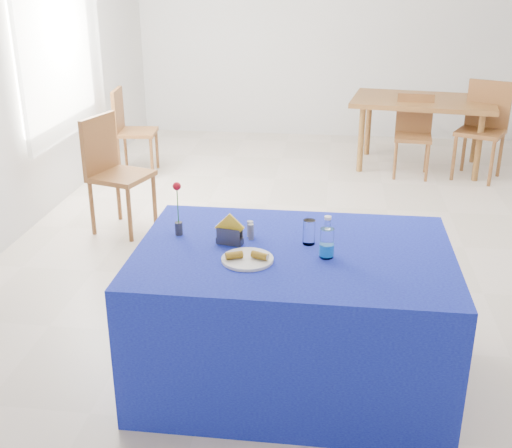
% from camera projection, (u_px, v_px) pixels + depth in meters
% --- Properties ---
extents(floor, '(7.00, 7.00, 0.00)m').
position_uv_depth(floor, '(324.00, 240.00, 5.24)').
color(floor, beige).
rests_on(floor, ground).
extents(room_shell, '(7.00, 7.00, 7.00)m').
position_uv_depth(room_shell, '(334.00, 17.00, 4.58)').
color(room_shell, silver).
rests_on(room_shell, ground).
extents(window_pane, '(0.04, 1.50, 1.60)m').
position_uv_depth(window_pane, '(54.00, 30.00, 5.68)').
color(window_pane, white).
rests_on(window_pane, room_shell).
extents(curtain, '(0.04, 1.75, 1.85)m').
position_uv_depth(curtain, '(61.00, 31.00, 5.67)').
color(curtain, white).
rests_on(curtain, room_shell).
extents(plate, '(0.25, 0.25, 0.01)m').
position_uv_depth(plate, '(247.00, 259.00, 3.11)').
color(plate, silver).
rests_on(plate, blue_table).
extents(drinking_glass, '(0.06, 0.06, 0.13)m').
position_uv_depth(drinking_glass, '(309.00, 232.00, 3.28)').
color(drinking_glass, white).
rests_on(drinking_glass, blue_table).
extents(salt_shaker, '(0.03, 0.03, 0.08)m').
position_uv_depth(salt_shaker, '(250.00, 229.00, 3.38)').
color(salt_shaker, slate).
rests_on(salt_shaker, blue_table).
extents(pepper_shaker, '(0.03, 0.03, 0.08)m').
position_uv_depth(pepper_shaker, '(251.00, 232.00, 3.34)').
color(pepper_shaker, slate).
rests_on(pepper_shaker, blue_table).
extents(blue_table, '(1.60, 1.10, 0.76)m').
position_uv_depth(blue_table, '(292.00, 315.00, 3.38)').
color(blue_table, '#0F1190').
rests_on(blue_table, floor).
extents(water_bottle, '(0.07, 0.07, 0.21)m').
position_uv_depth(water_bottle, '(327.00, 244.00, 3.13)').
color(water_bottle, white).
rests_on(water_bottle, blue_table).
extents(napkin_holder, '(0.15, 0.08, 0.17)m').
position_uv_depth(napkin_holder, '(230.00, 235.00, 3.29)').
color(napkin_holder, '#343438').
rests_on(napkin_holder, blue_table).
extents(rose_vase, '(0.04, 0.04, 0.29)m').
position_uv_depth(rose_vase, '(178.00, 210.00, 3.37)').
color(rose_vase, '#28282D').
rests_on(rose_vase, blue_table).
extents(oak_table, '(1.61, 1.16, 0.76)m').
position_uv_depth(oak_table, '(423.00, 106.00, 6.90)').
color(oak_table, brown).
rests_on(oak_table, floor).
extents(chair_bg_left, '(0.41, 0.41, 0.84)m').
position_uv_depth(chair_bg_left, '(413.00, 129.00, 6.72)').
color(chair_bg_left, brown).
rests_on(chair_bg_left, floor).
extents(chair_bg_right, '(0.59, 0.59, 0.99)m').
position_uv_depth(chair_bg_right, '(484.00, 123.00, 6.62)').
color(chair_bg_right, brown).
rests_on(chair_bg_right, floor).
extents(chair_win_a, '(0.54, 0.54, 0.96)m').
position_uv_depth(chair_win_a, '(112.00, 166.00, 5.28)').
color(chair_win_a, brown).
rests_on(chair_win_a, floor).
extents(chair_win_b, '(0.44, 0.44, 0.90)m').
position_uv_depth(chair_win_b, '(129.00, 125.00, 6.74)').
color(chair_win_b, brown).
rests_on(chair_win_b, floor).
extents(banana_pieces, '(0.22, 0.08, 0.04)m').
position_uv_depth(banana_pieces, '(247.00, 255.00, 3.09)').
color(banana_pieces, gold).
rests_on(banana_pieces, plate).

